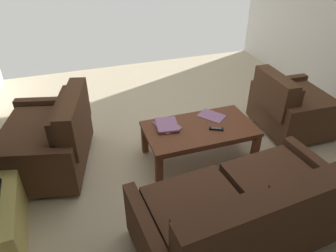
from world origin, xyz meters
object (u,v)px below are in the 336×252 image
object	(u,v)px
tv_remote	(216,129)
loose_magazine	(212,116)
book_stack	(167,125)
loveseat_near	(50,139)
armchair_side	(291,107)
coffee_table	(200,132)
sofa_main	(245,214)

from	to	relation	value
tv_remote	loose_magazine	world-z (taller)	tv_remote
book_stack	loveseat_near	bearing A→B (deg)	-10.71
armchair_side	tv_remote	size ratio (longest dim) A/B	5.73
coffee_table	armchair_side	xyz separation A→B (m)	(-1.35, -0.16, -0.01)
armchair_side	coffee_table	bearing A→B (deg)	6.93
coffee_table	book_stack	world-z (taller)	book_stack
loveseat_near	coffee_table	world-z (taller)	loveseat_near
armchair_side	loveseat_near	bearing A→B (deg)	-4.01
tv_remote	loose_magazine	size ratio (longest dim) A/B	0.55
loose_magazine	tv_remote	bearing A→B (deg)	37.91
loveseat_near	coffee_table	size ratio (longest dim) A/B	1.06
sofa_main	coffee_table	bearing A→B (deg)	-95.68
coffee_table	book_stack	size ratio (longest dim) A/B	3.57
loveseat_near	coffee_table	distance (m)	1.65
tv_remote	loveseat_near	bearing A→B (deg)	-14.95
loveseat_near	sofa_main	bearing A→B (deg)	133.14
coffee_table	loose_magazine	size ratio (longest dim) A/B	4.12
sofa_main	tv_remote	world-z (taller)	sofa_main
sofa_main	loveseat_near	world-z (taller)	loveseat_near
sofa_main	book_stack	size ratio (longest dim) A/B	5.23
armchair_side	loose_magazine	world-z (taller)	armchair_side
loveseat_near	tv_remote	xyz separation A→B (m)	(-1.76, 0.47, 0.06)
book_stack	tv_remote	xyz separation A→B (m)	(-0.50, 0.23, -0.01)
sofa_main	armchair_side	size ratio (longest dim) A/B	1.93
sofa_main	tv_remote	distance (m)	1.15
sofa_main	coffee_table	xyz separation A→B (m)	(-0.12, -1.21, -0.00)
sofa_main	tv_remote	xyz separation A→B (m)	(-0.27, -1.12, 0.07)
sofa_main	loveseat_near	xyz separation A→B (m)	(1.49, -1.58, 0.01)
loveseat_near	tv_remote	bearing A→B (deg)	165.05
sofa_main	book_stack	world-z (taller)	sofa_main
armchair_side	tv_remote	bearing A→B (deg)	12.43
book_stack	armchair_side	bearing A→B (deg)	-178.92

